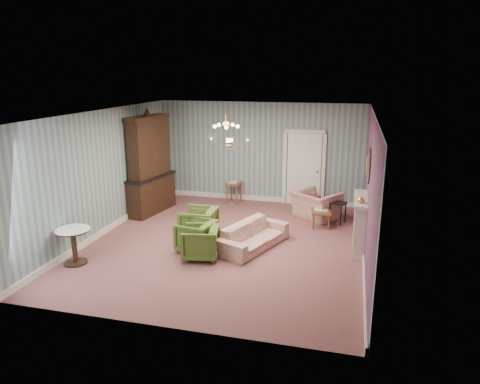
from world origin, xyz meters
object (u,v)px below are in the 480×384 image
(dresser, at_px, (149,162))
(fireplace, at_px, (360,223))
(olive_chair_c, at_px, (198,222))
(coffee_table, at_px, (320,217))
(sofa_chintz, at_px, (253,231))
(wingback_chair, at_px, (316,200))
(side_table_black, at_px, (338,213))
(pedestal_table, at_px, (74,246))
(olive_chair_a, at_px, (200,241))
(olive_chair_b, at_px, (196,234))

(dresser, distance_m, fireplace, 5.72)
(olive_chair_c, relative_size, coffee_table, 0.96)
(sofa_chintz, bearing_deg, wingback_chair, -4.43)
(side_table_black, bearing_deg, olive_chair_c, -148.89)
(pedestal_table, bearing_deg, side_table_black, 37.26)
(olive_chair_a, bearing_deg, coffee_table, 129.24)
(olive_chair_a, xyz_separation_m, wingback_chair, (2.07, 3.21, 0.11))
(olive_chair_b, distance_m, coffee_table, 3.40)
(olive_chair_c, distance_m, wingback_chair, 3.29)
(olive_chair_a, distance_m, wingback_chair, 3.83)
(olive_chair_c, relative_size, wingback_chair, 0.73)
(wingback_chair, bearing_deg, olive_chair_a, 92.23)
(olive_chair_b, distance_m, sofa_chintz, 1.25)
(olive_chair_b, height_order, fireplace, fireplace)
(sofa_chintz, bearing_deg, coffee_table, -13.94)
(dresser, relative_size, side_table_black, 5.02)
(olive_chair_a, distance_m, side_table_black, 3.94)
(olive_chair_b, height_order, pedestal_table, pedestal_table)
(wingback_chair, height_order, side_table_black, wingback_chair)
(olive_chair_a, xyz_separation_m, side_table_black, (2.65, 2.91, -0.09))
(fireplace, distance_m, coffee_table, 1.69)
(fireplace, height_order, side_table_black, fireplace)
(olive_chair_a, relative_size, dresser, 0.27)
(fireplace, height_order, pedestal_table, fireplace)
(coffee_table, bearing_deg, dresser, -179.21)
(sofa_chintz, xyz_separation_m, pedestal_table, (-3.28, -1.72, 0.00))
(olive_chair_a, xyz_separation_m, sofa_chintz, (0.93, 0.83, -0.00))
(wingback_chair, bearing_deg, side_table_black, -172.68)
(coffee_table, distance_m, pedestal_table, 5.82)
(sofa_chintz, bearing_deg, olive_chair_c, 101.29)
(sofa_chintz, relative_size, pedestal_table, 2.55)
(olive_chair_b, relative_size, fireplace, 0.53)
(coffee_table, relative_size, side_table_black, 1.49)
(olive_chair_a, bearing_deg, fireplace, 101.69)
(coffee_table, xyz_separation_m, side_table_black, (0.41, 0.22, 0.07))
(olive_chair_b, height_order, side_table_black, olive_chair_b)
(sofa_chintz, distance_m, wingback_chair, 2.65)
(sofa_chintz, height_order, pedestal_table, pedestal_table)
(side_table_black, bearing_deg, pedestal_table, -142.74)
(sofa_chintz, bearing_deg, olive_chair_b, 133.99)
(olive_chair_b, xyz_separation_m, pedestal_table, (-2.13, -1.23, 0.00))
(fireplace, xyz_separation_m, pedestal_table, (-5.51, -2.21, -0.21))
(olive_chair_a, xyz_separation_m, olive_chair_c, (-0.42, 1.06, 0.03))
(olive_chair_b, bearing_deg, dresser, -126.93)
(dresser, xyz_separation_m, pedestal_table, (0.00, -3.52, -1.02))
(side_table_black, xyz_separation_m, pedestal_table, (-5.00, -3.80, 0.09))
(coffee_table, bearing_deg, fireplace, -55.80)
(olive_chair_c, distance_m, sofa_chintz, 1.37)
(wingback_chair, xyz_separation_m, pedestal_table, (-4.42, -4.11, -0.11))
(olive_chair_c, distance_m, dresser, 2.68)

